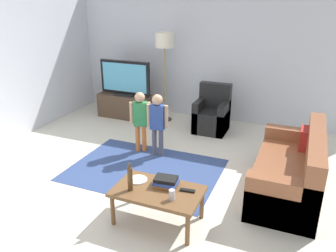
{
  "coord_description": "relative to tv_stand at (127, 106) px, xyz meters",
  "views": [
    {
      "loc": [
        1.79,
        -3.71,
        2.48
      ],
      "look_at": [
        0.0,
        0.6,
        0.65
      ],
      "focal_mm": 36.32,
      "sensor_mm": 36.0,
      "label": 1
    }
  ],
  "objects": [
    {
      "name": "ground",
      "position": [
        1.66,
        -2.3,
        -0.24
      ],
      "size": [
        7.8,
        7.8,
        0.0
      ],
      "primitive_type": "plane",
      "color": "beige"
    },
    {
      "name": "wall_back",
      "position": [
        1.66,
        0.7,
        1.11
      ],
      "size": [
        6.0,
        0.12,
        2.7
      ],
      "primitive_type": "cube",
      "color": "silver",
      "rests_on": "ground"
    },
    {
      "name": "area_rug",
      "position": [
        1.39,
        -1.98,
        -0.24
      ],
      "size": [
        2.2,
        1.6,
        0.01
      ],
      "primitive_type": "cube",
      "color": "#33477A",
      "rests_on": "ground"
    },
    {
      "name": "tv_stand",
      "position": [
        0.0,
        0.0,
        0.0
      ],
      "size": [
        1.2,
        0.44,
        0.5
      ],
      "color": "#4C3828",
      "rests_on": "ground"
    },
    {
      "name": "tv",
      "position": [
        0.0,
        -0.02,
        0.6
      ],
      "size": [
        1.1,
        0.28,
        0.71
      ],
      "color": "black",
      "rests_on": "tv_stand"
    },
    {
      "name": "couch",
      "position": [
        3.46,
        -1.76,
        0.05
      ],
      "size": [
        0.8,
        1.8,
        0.86
      ],
      "color": "brown",
      "rests_on": "ground"
    },
    {
      "name": "armchair",
      "position": [
        1.88,
        -0.04,
        0.05
      ],
      "size": [
        0.6,
        0.6,
        0.9
      ],
      "color": "black",
      "rests_on": "ground"
    },
    {
      "name": "floor_lamp",
      "position": [
        0.82,
        0.15,
        1.3
      ],
      "size": [
        0.36,
        0.36,
        1.78
      ],
      "color": "#262626",
      "rests_on": "ground"
    },
    {
      "name": "child_near_tv",
      "position": [
        1.04,
        -1.39,
        0.37
      ],
      "size": [
        0.32,
        0.19,
        1.02
      ],
      "color": "orange",
      "rests_on": "ground"
    },
    {
      "name": "child_center",
      "position": [
        1.37,
        -1.45,
        0.38
      ],
      "size": [
        0.35,
        0.17,
        1.04
      ],
      "color": "#4C4C59",
      "rests_on": "ground"
    },
    {
      "name": "coffee_table",
      "position": [
        2.08,
        -3.02,
        0.13
      ],
      "size": [
        1.0,
        0.6,
        0.42
      ],
      "color": "brown",
      "rests_on": "ground"
    },
    {
      "name": "book_stack",
      "position": [
        2.13,
        -2.9,
        0.23
      ],
      "size": [
        0.28,
        0.22,
        0.11
      ],
      "color": "orange",
      "rests_on": "coffee_table"
    },
    {
      "name": "bottle",
      "position": [
        1.8,
        -3.14,
        0.32
      ],
      "size": [
        0.06,
        0.06,
        0.34
      ],
      "color": "#4C3319",
      "rests_on": "coffee_table"
    },
    {
      "name": "tv_remote",
      "position": [
        2.4,
        -2.92,
        0.19
      ],
      "size": [
        0.17,
        0.07,
        0.02
      ],
      "primitive_type": "cube",
      "rotation": [
        0.0,
        0.0,
        0.11
      ],
      "color": "black",
      "rests_on": "coffee_table"
    },
    {
      "name": "soda_can",
      "position": [
        2.3,
        -3.14,
        0.24
      ],
      "size": [
        0.07,
        0.07,
        0.12
      ],
      "primitive_type": "cylinder",
      "color": "silver",
      "rests_on": "coffee_table"
    },
    {
      "name": "plate",
      "position": [
        1.78,
        -2.92,
        0.18
      ],
      "size": [
        0.22,
        0.22,
        0.02
      ],
      "color": "white",
      "rests_on": "coffee_table"
    }
  ]
}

